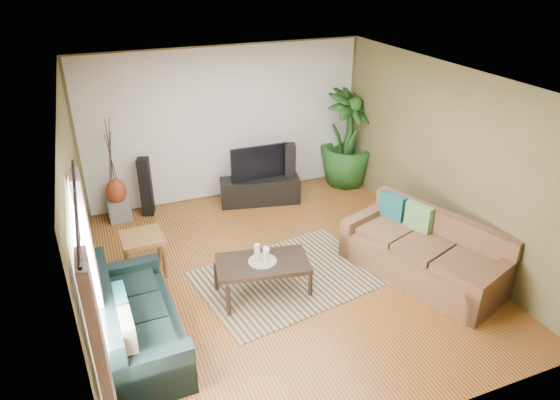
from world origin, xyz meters
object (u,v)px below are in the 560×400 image
coffee_table (263,277)px  speaker_right (290,172)px  sofa_left (139,315)px  sofa_right (424,249)px  pedestal (119,209)px  vase (116,191)px  tv_stand (260,191)px  television (259,162)px  speaker_left (146,187)px  potted_plant (348,138)px  side_table (144,254)px

coffee_table → speaker_right: size_ratio=1.13×
sofa_left → sofa_right: 3.80m
pedestal → vase: size_ratio=0.78×
sofa_right → speaker_right: 3.03m
sofa_left → tv_stand: sofa_left is taller
television → vase: (-2.41, 0.28, -0.26)m
speaker_left → vase: size_ratio=2.28×
television → potted_plant: potted_plant is taller
sofa_left → coffee_table: 1.68m
sofa_left → television: size_ratio=1.83×
sofa_right → speaker_right: bearing=174.5°
speaker_left → speaker_right: bearing=9.5°
potted_plant → pedestal: size_ratio=5.21×
sofa_left → speaker_right: size_ratio=1.80×
sofa_right → tv_stand: size_ratio=1.57×
vase → speaker_right: bearing=-6.2°
coffee_table → speaker_left: speaker_left is taller
coffee_table → side_table: (-1.37, 1.06, 0.05)m
speaker_left → coffee_table: bearing=-52.4°
coffee_table → pedestal: 3.21m
speaker_left → pedestal: size_ratio=2.92×
side_table → television: bearing=33.6°
sofa_left → potted_plant: potted_plant is taller
sofa_right → coffee_table: size_ratio=1.84×
television → speaker_left: television is taller
sofa_left → television: television is taller
speaker_right → potted_plant: size_ratio=0.57×
vase → coffee_table: bearing=-61.2°
speaker_right → coffee_table: bearing=-104.7°
sofa_right → speaker_right: (-0.76, 2.93, 0.10)m
pedestal → sofa_right: bearing=-41.1°
tv_stand → speaker_left: size_ratio=1.37×
speaker_left → potted_plant: (3.76, -0.10, 0.40)m
coffee_table → tv_stand: (0.86, 2.52, -0.01)m
side_table → speaker_right: bearing=27.2°
pedestal → side_table: bearing=-84.2°
sofa_right → speaker_left: (-3.25, 3.25, 0.09)m
television → speaker_left: 1.96m
sofa_right → potted_plant: potted_plant is taller
sofa_right → side_table: (-3.55, 1.49, -0.13)m
television → speaker_left: (-1.93, 0.28, -0.26)m
television → pedestal: bearing=173.3°
sofa_right → vase: sofa_right is taller
side_table → potted_plant: bearing=22.2°
potted_plant → side_table: (-4.06, -1.65, -0.62)m
speaker_left → pedestal: (-0.48, 0.00, -0.34)m
television → pedestal: size_ratio=2.93×
television → speaker_right: 0.62m
speaker_right → pedestal: 3.01m
coffee_table → sofa_right: bearing=-0.6°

